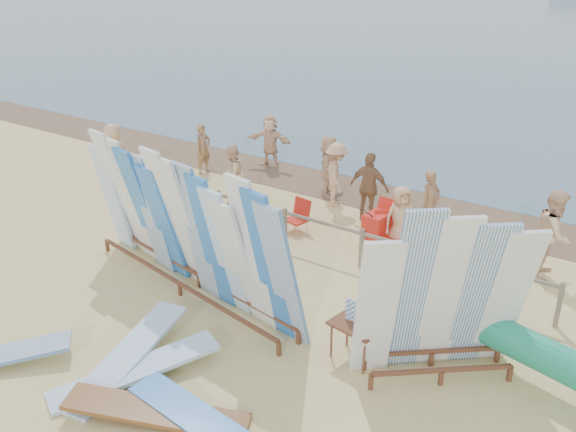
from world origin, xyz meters
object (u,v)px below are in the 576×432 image
Objects in this scene: beachgoer_5 at (329,165)px; beachgoer_4 at (369,187)px; beachgoer_6 at (400,219)px; beachgoer_2 at (232,174)px; flat_board_a at (129,366)px; beachgoer_7 at (430,203)px; beach_chair_left at (297,222)px; side_surfboard_rack at (444,301)px; beach_chair_right at (388,241)px; flat_board_d at (206,430)px; beachgoer_8 at (554,234)px; flat_board_c at (157,419)px; flat_board_b at (137,378)px; outrigger_canoe at (536,353)px; beachgoer_0 at (115,154)px; beachgoer_1 at (203,149)px; beachgoer_3 at (336,175)px; stroller at (379,229)px; beachgoer_11 at (270,141)px; main_surfboard_rack at (186,230)px; vendor_table at (356,341)px.

beachgoer_4 is (1.80, -1.00, 0.04)m from beachgoer_5.
beachgoer_6 is 4.99m from beachgoer_2.
beachgoer_7 is (1.93, 7.67, 0.80)m from flat_board_a.
beach_chair_left reaches higher than flat_board_a.
side_surfboard_rack reaches higher than beach_chair_right.
flat_board_d is at bearing 176.47° from beachgoer_5.
beachgoer_8 reaches higher than beachgoer_7.
flat_board_c is 1.00× the size of flat_board_b.
beachgoer_6 is at bearing 98.50° from beachgoer_8.
flat_board_d is at bearing -118.97° from outrigger_canoe.
beachgoer_5 is at bearing 91.97° from beachgoer_7.
beachgoer_0 reaches higher than beachgoer_5.
beachgoer_1 reaches higher than flat_board_d.
beachgoer_6 is (0.44, 7.07, 0.77)m from flat_board_c.
beachgoer_6 is at bearing 5.64° from flat_board_d.
flat_board_b is 1.52× the size of beachgoer_0.
beachgoer_3 is at bearing 85.55° from flat_board_a.
flat_board_b is 2.45× the size of stroller.
beachgoer_4 is at bearing 132.75° from stroller.
flat_board_b reaches higher than flat_board_c.
flat_board_c is (-4.22, -3.92, -0.58)m from outrigger_canoe.
stroller reaches higher than flat_board_a.
stroller is at bearing 96.99° from beachgoer_0.
beachgoer_4 is at bearing 89.05° from beachgoer_6.
beachgoer_11 reaches higher than beachgoer_1.
beachgoer_11 is 3.08m from beachgoer_5.
beachgoer_8 reaches higher than beach_chair_left.
beach_chair_left is 0.44× the size of beachgoer_4.
beachgoer_2 is at bearing 129.57° from main_surfboard_rack.
beachgoer_4 reaches higher than beachgoer_0.
beach_chair_right is 4.87m from beachgoer_2.
beachgoer_11 is 2.15m from beachgoer_1.
flat_board_a is 1.68× the size of beachgoer_7.
beachgoer_11 is (-3.44, 7.36, -0.53)m from main_surfboard_rack.
beachgoer_11 is (-6.04, 3.27, 0.05)m from beachgoer_6.
side_surfboard_rack is 1.13× the size of flat_board_d.
main_surfboard_rack is 4.72m from beach_chair_right.
main_surfboard_rack is 5.08m from side_surfboard_rack.
flat_board_d is 1.00× the size of flat_board_b.
flat_board_b is at bearing -140.43° from beachgoer_1.
beachgoer_8 is 11.95m from beachgoer_0.
beachgoer_1 is at bearing 154.91° from vendor_table.
beachgoer_11 reaches higher than beach_chair_left.
beachgoer_0 is (-7.06, 5.83, 0.89)m from flat_board_a.
main_surfboard_rack is 4.88m from beachgoer_6.
flat_board_c is at bearing -167.05° from beachgoer_7.
main_surfboard_rack is 3.74× the size of beachgoer_7.
beachgoer_1 is at bearing 172.52° from stroller.
beachgoer_4 reaches higher than beachgoer_3.
beachgoer_8 is 6.42m from beachgoer_5.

